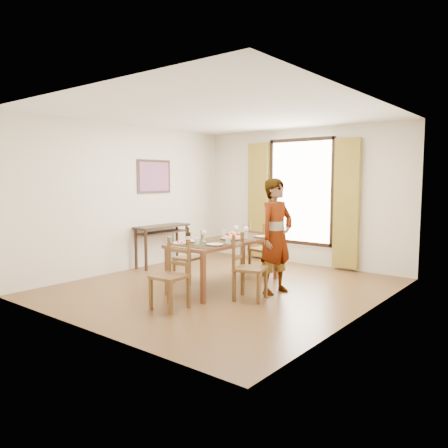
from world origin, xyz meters
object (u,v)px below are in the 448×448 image
Objects in this scene: console_table at (162,231)px; man at (276,236)px; dining_table at (226,244)px; pasta_platter at (233,236)px.

man is at bearing -7.28° from console_table.
pasta_platter is at bearing 56.27° from dining_table.
dining_table is at bearing -15.18° from console_table.
dining_table is at bearing 112.57° from man.
man reaches higher than dining_table.
console_table is 2.15m from pasta_platter.
console_table is at bearing 167.78° from pasta_platter.
dining_table is 0.85m from man.
console_table is at bearing 92.36° from man.
pasta_platter reaches higher than console_table.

